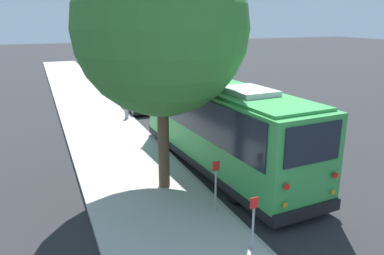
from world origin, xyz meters
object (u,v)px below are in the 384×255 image
(shuttle_bus, at_px, (222,123))
(sign_post_far, at_px, (216,186))
(sign_post_near, at_px, (253,223))
(parked_sedan_gray, at_px, (138,100))
(street_tree, at_px, (159,16))
(parked_sedan_maroon, at_px, (117,82))
(parked_sedan_blue, at_px, (106,73))
(fire_hydrant, at_px, (126,112))

(shuttle_bus, height_order, sign_post_far, shuttle_bus)
(shuttle_bus, xyz_separation_m, sign_post_near, (-5.26, 1.81, -0.94))
(parked_sedan_gray, relative_size, sign_post_far, 2.84)
(sign_post_far, bearing_deg, street_tree, 19.57)
(street_tree, relative_size, sign_post_far, 5.54)
(parked_sedan_maroon, distance_m, sign_post_far, 21.01)
(shuttle_bus, bearing_deg, sign_post_far, 147.33)
(parked_sedan_gray, xyz_separation_m, street_tree, (-11.57, 2.20, 5.07))
(parked_sedan_blue, bearing_deg, sign_post_far, 174.33)
(parked_sedan_maroon, height_order, parked_sedan_blue, parked_sedan_blue)
(parked_sedan_blue, relative_size, street_tree, 0.51)
(parked_sedan_maroon, bearing_deg, fire_hydrant, 166.84)
(parked_sedan_blue, relative_size, sign_post_far, 2.82)
(street_tree, xyz_separation_m, sign_post_far, (-2.34, -0.83, -4.72))
(parked_sedan_gray, xyz_separation_m, parked_sedan_maroon, (7.04, -0.10, 0.02))
(parked_sedan_gray, bearing_deg, street_tree, 169.34)
(parked_sedan_gray, height_order, street_tree, street_tree)
(parked_sedan_blue, bearing_deg, fire_hydrant, 171.77)
(street_tree, relative_size, fire_hydrant, 10.62)
(parked_sedan_blue, bearing_deg, parked_sedan_gray, 176.56)
(parked_sedan_gray, distance_m, fire_hydrant, 2.91)
(parked_sedan_gray, distance_m, street_tree, 12.83)
(fire_hydrant, bearing_deg, parked_sedan_maroon, -8.62)
(parked_sedan_blue, bearing_deg, shuttle_bus, 178.22)
(parked_sedan_blue, distance_m, fire_hydrant, 15.58)
(parked_sedan_blue, height_order, street_tree, street_tree)
(parked_sedan_gray, height_order, sign_post_near, sign_post_near)
(sign_post_near, bearing_deg, shuttle_bus, -18.95)
(parked_sedan_maroon, bearing_deg, sign_post_far, 171.46)
(street_tree, xyz_separation_m, sign_post_near, (-4.39, -0.83, -4.80))
(shuttle_bus, distance_m, parked_sedan_blue, 23.66)
(sign_post_near, xyz_separation_m, sign_post_far, (2.05, 0.00, 0.08))
(street_tree, distance_m, sign_post_near, 6.55)
(sign_post_near, bearing_deg, parked_sedan_blue, -3.31)
(street_tree, relative_size, sign_post_near, 6.19)
(sign_post_far, bearing_deg, fire_hydrant, -0.05)
(parked_sedan_maroon, distance_m, fire_hydrant, 9.72)
(shuttle_bus, distance_m, parked_sedan_gray, 10.78)
(parked_sedan_maroon, bearing_deg, sign_post_near, 171.81)
(parked_sedan_gray, relative_size, parked_sedan_blue, 1.01)
(street_tree, height_order, sign_post_near, street_tree)
(shuttle_bus, distance_m, parked_sedan_maroon, 17.78)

